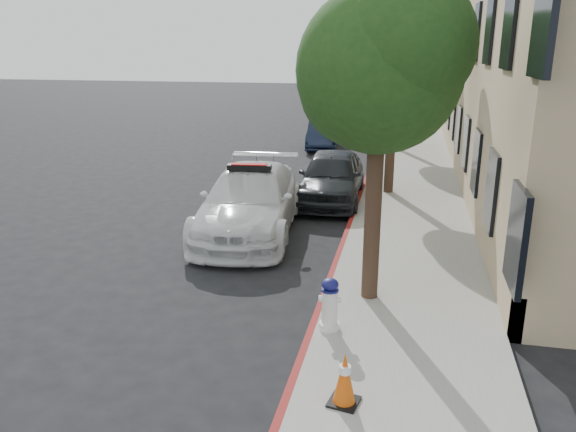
# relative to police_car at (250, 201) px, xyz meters

# --- Properties ---
(ground) EXTENTS (120.00, 120.00, 0.00)m
(ground) POSITION_rel_police_car_xyz_m (0.43, -1.61, -0.82)
(ground) COLOR black
(ground) RESTS_ON ground
(sidewalk) EXTENTS (3.20, 50.00, 0.15)m
(sidewalk) POSITION_rel_police_car_xyz_m (4.03, 8.39, -0.75)
(sidewalk) COLOR gray
(sidewalk) RESTS_ON ground
(curb_strip) EXTENTS (0.12, 50.00, 0.15)m
(curb_strip) POSITION_rel_police_car_xyz_m (2.49, 8.39, -0.75)
(curb_strip) COLOR maroon
(curb_strip) RESTS_ON ground
(building) EXTENTS (8.00, 36.00, 10.00)m
(building) POSITION_rel_police_car_xyz_m (9.63, 13.39, 4.18)
(building) COLOR tan
(building) RESTS_ON ground
(tree_near) EXTENTS (2.92, 2.82, 5.62)m
(tree_near) POSITION_rel_police_car_xyz_m (3.36, -3.62, 3.45)
(tree_near) COLOR black
(tree_near) RESTS_ON sidewalk
(tree_mid) EXTENTS (2.77, 2.64, 5.43)m
(tree_mid) POSITION_rel_police_car_xyz_m (3.36, 4.38, 3.34)
(tree_mid) COLOR black
(tree_mid) RESTS_ON sidewalk
(tree_far) EXTENTS (3.10, 3.00, 5.81)m
(tree_far) POSITION_rel_police_car_xyz_m (3.36, 12.38, 3.56)
(tree_far) COLOR black
(tree_far) RESTS_ON sidewalk
(police_car) EXTENTS (2.87, 5.87, 1.79)m
(police_car) POSITION_rel_police_car_xyz_m (0.00, 0.00, 0.00)
(police_car) COLOR silver
(police_car) RESTS_ON ground
(parked_car_mid) EXTENTS (1.99, 4.65, 1.57)m
(parked_car_mid) POSITION_rel_police_car_xyz_m (1.63, 3.39, -0.04)
(parked_car_mid) COLOR black
(parked_car_mid) RESTS_ON ground
(parked_car_far) EXTENTS (1.71, 4.01, 1.29)m
(parked_car_far) POSITION_rel_police_car_xyz_m (-0.06, 12.66, -0.18)
(parked_car_far) COLOR black
(parked_car_far) RESTS_ON ground
(fire_hydrant) EXTENTS (0.37, 0.34, 0.89)m
(fire_hydrant) POSITION_rel_police_car_xyz_m (2.78, -5.03, -0.24)
(fire_hydrant) COLOR silver
(fire_hydrant) RESTS_ON sidewalk
(traffic_cone) EXTENTS (0.45, 0.45, 0.73)m
(traffic_cone) POSITION_rel_police_car_xyz_m (3.26, -6.99, -0.31)
(traffic_cone) COLOR black
(traffic_cone) RESTS_ON sidewalk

